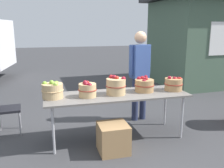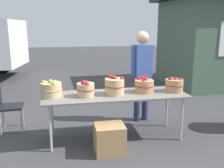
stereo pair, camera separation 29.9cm
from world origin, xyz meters
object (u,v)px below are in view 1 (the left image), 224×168
object	(u,v)px
apple_basket_red_2	(144,85)
vendor_adult	(140,69)
apple_basket_red_3	(174,84)
apple_basket_red_1	(116,86)
folding_chair	(3,106)
produce_crate	(113,138)
apple_basket_red_0	(87,90)
market_table	(117,96)
apple_basket_green_0	(53,90)

from	to	relation	value
apple_basket_red_2	vendor_adult	bearing A→B (deg)	75.53
apple_basket_red_3	vendor_adult	xyz separation A→B (m)	(-0.35, 0.70, 0.16)
apple_basket_red_1	folding_chair	xyz separation A→B (m)	(-1.80, 0.64, -0.38)
apple_basket_red_1	produce_crate	bearing A→B (deg)	-110.71
apple_basket_red_0	folding_chair	world-z (taller)	apple_basket_red_0
vendor_adult	apple_basket_red_2	bearing A→B (deg)	67.07
vendor_adult	produce_crate	size ratio (longest dim) A/B	4.05
vendor_adult	folding_chair	bearing A→B (deg)	-7.15
market_table	produce_crate	world-z (taller)	market_table
apple_basket_red_1	vendor_adult	xyz separation A→B (m)	(0.67, 0.69, 0.13)
apple_basket_green_0	folding_chair	size ratio (longest dim) A/B	0.39
apple_basket_red_2	vendor_adult	size ratio (longest dim) A/B	0.19
apple_basket_red_1	apple_basket_red_3	distance (m)	1.02
apple_basket_red_2	folding_chair	size ratio (longest dim) A/B	0.39
vendor_adult	produce_crate	xyz separation A→B (m)	(-0.84, -1.14, -0.81)
apple_basket_red_0	produce_crate	distance (m)	0.83
folding_chair	produce_crate	world-z (taller)	folding_chair
apple_basket_red_3	market_table	bearing A→B (deg)	179.21
market_table	folding_chair	size ratio (longest dim) A/B	2.67
apple_basket_red_2	produce_crate	xyz separation A→B (m)	(-0.68, -0.50, -0.65)
market_table	vendor_adult	world-z (taller)	vendor_adult
apple_basket_green_0	apple_basket_red_0	world-z (taller)	apple_basket_green_0
apple_basket_red_0	produce_crate	bearing A→B (deg)	-54.88
apple_basket_red_2	folding_chair	xyz separation A→B (m)	(-2.31, 0.58, -0.35)
market_table	produce_crate	bearing A→B (deg)	-112.21
apple_basket_red_0	apple_basket_red_1	distance (m)	0.47
market_table	apple_basket_red_2	bearing A→B (deg)	5.49
folding_chair	produce_crate	size ratio (longest dim) A/B	2.01
apple_basket_red_2	vendor_adult	distance (m)	0.68
market_table	apple_basket_green_0	size ratio (longest dim) A/B	6.91
apple_basket_red_2	produce_crate	bearing A→B (deg)	-143.40
apple_basket_green_0	vendor_adult	size ratio (longest dim) A/B	0.19
apple_basket_green_0	apple_basket_red_0	size ratio (longest dim) A/B	1.15
apple_basket_red_3	vendor_adult	distance (m)	0.80
vendor_adult	folding_chair	size ratio (longest dim) A/B	2.01
produce_crate	apple_basket_red_0	bearing A→B (deg)	125.12
produce_crate	folding_chair	bearing A→B (deg)	146.37
apple_basket_red_0	apple_basket_red_3	distance (m)	1.49
apple_basket_red_3	produce_crate	distance (m)	1.42
apple_basket_green_0	produce_crate	size ratio (longest dim) A/B	0.78
apple_basket_green_0	apple_basket_red_3	xyz separation A→B (m)	(2.01, -0.05, -0.01)
produce_crate	apple_basket_green_0	bearing A→B (deg)	148.94
apple_basket_green_0	apple_basket_red_0	distance (m)	0.53
apple_basket_red_1	produce_crate	world-z (taller)	apple_basket_red_1
apple_basket_red_0	apple_basket_red_3	xyz separation A→B (m)	(1.49, 0.02, -0.00)
apple_basket_red_2	apple_basket_red_3	xyz separation A→B (m)	(0.51, -0.06, 0.00)
apple_basket_red_3	folding_chair	world-z (taller)	apple_basket_red_3
apple_basket_green_0	apple_basket_red_1	distance (m)	0.99
folding_chair	market_table	bearing A→B (deg)	-113.65
market_table	apple_basket_red_2	size ratio (longest dim) A/B	6.89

